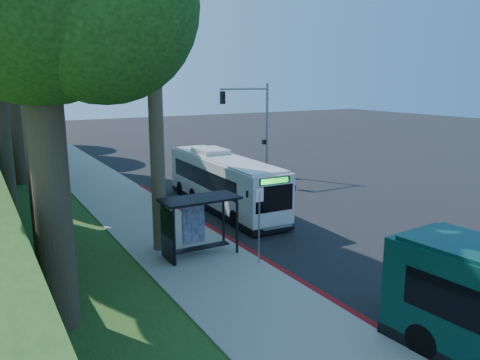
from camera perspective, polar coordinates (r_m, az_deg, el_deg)
ground at (r=25.74m, az=6.52°, el=-4.30°), size 140.00×140.00×0.00m
sidewalk at (r=22.33m, az=-8.82°, el=-6.80°), size 4.50×70.00×0.12m
red_curb at (r=19.91m, az=1.73°, el=-9.02°), size 0.25×30.00×0.13m
grass_verge at (r=25.85m, az=-24.90°, el=-5.25°), size 8.00×70.00×0.06m
bus_shelter at (r=19.30m, az=-5.75°, el=-4.31°), size 3.20×1.51×2.55m
stop_sign_pole at (r=18.26m, az=2.36°, el=-4.32°), size 0.35×0.06×3.17m
traffic_signal_pole at (r=35.21m, az=1.92°, el=7.52°), size 4.10×0.30×7.00m
tree_2 at (r=36.01m, az=-26.42°, el=16.06°), size 8.82×8.40×15.12m
tree_4 at (r=51.91m, az=-27.11°, el=13.58°), size 8.40×8.00×14.14m
tree_5 at (r=59.93m, az=-26.56°, el=12.53°), size 7.35×7.00×12.86m
white_bus at (r=26.68m, az=-2.08°, el=-0.14°), size 2.74×10.96×3.24m
pickup at (r=34.21m, az=-2.63°, el=1.28°), size 3.16×6.06×1.63m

